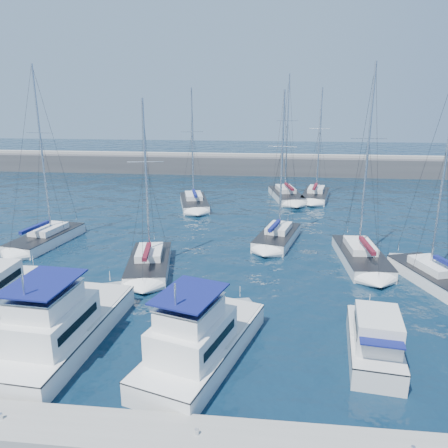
# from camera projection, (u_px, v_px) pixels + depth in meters

# --- Properties ---
(ground) EXTENTS (220.00, 220.00, 0.00)m
(ground) POSITION_uv_depth(u_px,v_px,m) (226.00, 313.00, 27.44)
(ground) COLOR black
(ground) RESTS_ON ground
(breakwater) EXTENTS (160.00, 6.00, 4.45)m
(breakwater) POSITION_uv_depth(u_px,v_px,m) (256.00, 167.00, 76.75)
(breakwater) COLOR #424244
(breakwater) RESTS_ON ground
(dock) EXTENTS (40.00, 2.20, 0.60)m
(dock) POSITION_uv_depth(u_px,v_px,m) (197.00, 441.00, 16.86)
(dock) COLOR gray
(dock) RESTS_ON ground
(dock_cleat_near_port) EXTENTS (0.16, 0.16, 0.25)m
(dock_cleat_near_port) POSITION_uv_depth(u_px,v_px,m) (1.00, 416.00, 17.56)
(dock_cleat_near_port) COLOR silver
(dock_cleat_near_port) RESTS_ON dock
(dock_cleat_centre) EXTENTS (0.16, 0.16, 0.25)m
(dock_cleat_centre) POSITION_uv_depth(u_px,v_px,m) (197.00, 432.00, 16.74)
(dock_cleat_centre) COLOR silver
(dock_cleat_centre) RESTS_ON dock
(motor_yacht_port_outer) EXTENTS (2.46, 6.70, 3.20)m
(motor_yacht_port_outer) POSITION_uv_depth(u_px,v_px,m) (3.00, 290.00, 28.42)
(motor_yacht_port_outer) COLOR silver
(motor_yacht_port_outer) RESTS_ON ground
(motor_yacht_port_inner) EXTENTS (4.58, 10.78, 4.69)m
(motor_yacht_port_inner) POSITION_uv_depth(u_px,v_px,m) (60.00, 329.00, 23.38)
(motor_yacht_port_inner) COLOR white
(motor_yacht_port_inner) RESTS_ON ground
(motor_yacht_stbd_inner) EXTENTS (6.13, 10.07, 4.69)m
(motor_yacht_stbd_inner) POSITION_uv_depth(u_px,v_px,m) (199.00, 343.00, 22.03)
(motor_yacht_stbd_inner) COLOR white
(motor_yacht_stbd_inner) RESTS_ON ground
(motor_yacht_stbd_outer) EXTENTS (3.30, 6.69, 3.20)m
(motor_yacht_stbd_outer) POSITION_uv_depth(u_px,v_px,m) (375.00, 342.00, 22.42)
(motor_yacht_stbd_outer) COLOR silver
(motor_yacht_stbd_outer) RESTS_ON ground
(sailboat_mid_a) EXTENTS (4.32, 8.53, 16.09)m
(sailboat_mid_a) POSITION_uv_depth(u_px,v_px,m) (46.00, 238.00, 40.25)
(sailboat_mid_a) COLOR white
(sailboat_mid_a) RESTS_ON ground
(sailboat_mid_b) EXTENTS (4.36, 8.19, 13.34)m
(sailboat_mid_b) POSITION_uv_depth(u_px,v_px,m) (149.00, 263.00, 34.23)
(sailboat_mid_b) COLOR white
(sailboat_mid_b) RESTS_ON ground
(sailboat_mid_c) EXTENTS (4.71, 7.96, 14.02)m
(sailboat_mid_c) POSITION_uv_depth(u_px,v_px,m) (277.00, 237.00, 40.62)
(sailboat_mid_c) COLOR white
(sailboat_mid_c) RESTS_ON ground
(sailboat_mid_d) EXTENTS (3.64, 8.79, 15.98)m
(sailboat_mid_d) POSITION_uv_depth(u_px,v_px,m) (361.00, 256.00, 35.69)
(sailboat_mid_d) COLOR white
(sailboat_mid_d) RESTS_ON ground
(sailboat_mid_e) EXTENTS (5.49, 8.43, 15.95)m
(sailboat_mid_e) POSITION_uv_depth(u_px,v_px,m) (436.00, 277.00, 31.54)
(sailboat_mid_e) COLOR white
(sailboat_mid_e) RESTS_ON ground
(sailboat_back_a) EXTENTS (5.00, 8.71, 14.43)m
(sailboat_back_a) POSITION_uv_depth(u_px,v_px,m) (194.00, 202.00, 53.78)
(sailboat_back_a) COLOR white
(sailboat_back_a) RESTS_ON ground
(sailboat_back_b) EXTENTS (4.84, 9.41, 16.19)m
(sailboat_back_b) POSITION_uv_depth(u_px,v_px,m) (286.00, 195.00, 57.75)
(sailboat_back_b) COLOR silver
(sailboat_back_b) RESTS_ON ground
(sailboat_back_c) EXTENTS (4.49, 8.22, 14.54)m
(sailboat_back_c) POSITION_uv_depth(u_px,v_px,m) (315.00, 195.00, 57.64)
(sailboat_back_c) COLOR white
(sailboat_back_c) RESTS_ON ground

